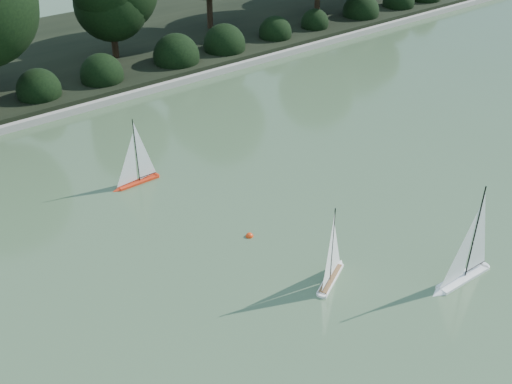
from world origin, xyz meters
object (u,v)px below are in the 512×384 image
sailboat_orange (134,174)px  sailboat_white_a (461,267)px  race_buoy (249,236)px  sailboat_white_b (333,266)px

sailboat_orange → sailboat_white_a: bearing=-67.3°
sailboat_orange → race_buoy: (0.70, -3.03, -0.24)m
sailboat_white_a → sailboat_orange: sailboat_white_a is taller
sailboat_white_a → sailboat_orange: 6.78m
sailboat_white_b → race_buoy: bearing=100.6°
sailboat_orange → race_buoy: size_ratio=10.65×
sailboat_white_a → sailboat_white_b: sailboat_white_a is taller
race_buoy → sailboat_white_b: bearing=-79.4°
sailboat_white_a → race_buoy: sailboat_white_a is taller
sailboat_white_a → sailboat_orange: size_ratio=1.25×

